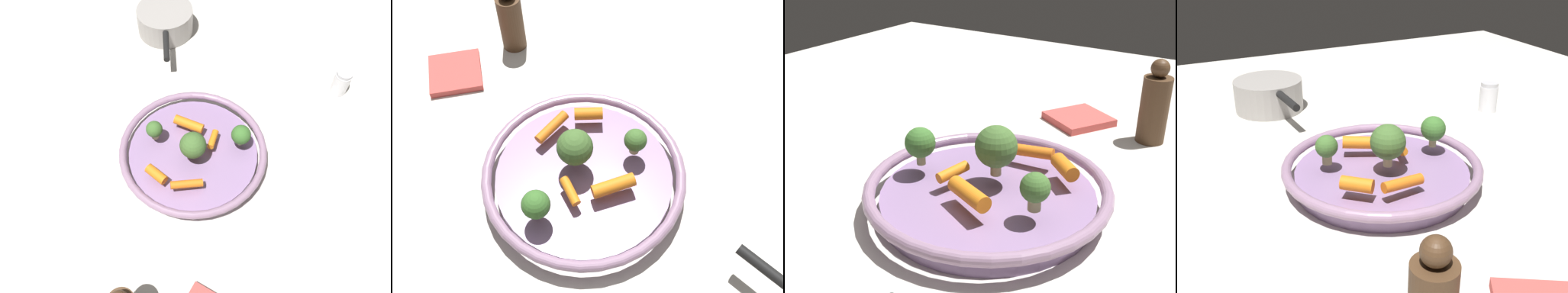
# 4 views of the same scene
# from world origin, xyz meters

# --- Properties ---
(ground_plane) EXTENTS (1.85, 1.85, 0.00)m
(ground_plane) POSITION_xyz_m (0.00, 0.00, 0.00)
(ground_plane) COLOR beige
(serving_bowl) EXTENTS (0.34, 0.34, 0.04)m
(serving_bowl) POSITION_xyz_m (0.00, 0.00, 0.02)
(serving_bowl) COLOR #8E709E
(serving_bowl) RESTS_ON ground_plane
(baby_carrot_right) EXTENTS (0.05, 0.03, 0.02)m
(baby_carrot_right) POSITION_xyz_m (0.02, -0.05, 0.05)
(baby_carrot_right) COLOR orange
(baby_carrot_right) RESTS_ON serving_bowl
(baby_carrot_near_rim) EXTENTS (0.05, 0.07, 0.02)m
(baby_carrot_near_rim) POSITION_xyz_m (0.06, 0.01, 0.05)
(baby_carrot_near_rim) COLOR orange
(baby_carrot_near_rim) RESTS_ON serving_bowl
(baby_carrot_back) EXTENTS (0.05, 0.05, 0.02)m
(baby_carrot_back) POSITION_xyz_m (-0.07, 0.08, 0.05)
(baby_carrot_back) COLOR orange
(baby_carrot_back) RESTS_ON serving_bowl
(baby_carrot_left) EXTENTS (0.03, 0.07, 0.02)m
(baby_carrot_left) POSITION_xyz_m (-0.10, 0.01, 0.05)
(baby_carrot_left) COLOR orange
(baby_carrot_left) RESTS_ON serving_bowl
(broccoli_floret_large) EXTENTS (0.06, 0.06, 0.07)m
(broccoli_floret_large) POSITION_xyz_m (-0.02, 0.00, 0.09)
(broccoli_floret_large) COLOR tan
(broccoli_floret_large) RESTS_ON serving_bowl
(broccoli_floret_mid) EXTENTS (0.04, 0.04, 0.05)m
(broccoli_floret_mid) POSITION_xyz_m (0.03, 0.09, 0.07)
(broccoli_floret_mid) COLOR tan
(broccoli_floret_mid) RESTS_ON serving_bowl
(broccoli_floret_edge) EXTENTS (0.04, 0.04, 0.06)m
(broccoli_floret_edge) POSITION_xyz_m (0.01, -0.11, 0.08)
(broccoli_floret_edge) COLOR #9DA466
(broccoli_floret_edge) RESTS_ON serving_bowl
(pepper_mill) EXTENTS (0.05, 0.05, 0.15)m
(pepper_mill) POSITION_xyz_m (-0.35, 0.12, 0.07)
(pepper_mill) COLOR #4C331E
(pepper_mill) RESTS_ON ground_plane
(dish_towel) EXTENTS (0.14, 0.14, 0.01)m
(dish_towel) POSITION_xyz_m (-0.36, -0.02, 0.01)
(dish_towel) COLOR #D14C47
(dish_towel) RESTS_ON ground_plane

